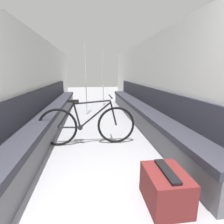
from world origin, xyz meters
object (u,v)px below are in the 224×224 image
grab_pole_far (86,81)px  luggage_bag (166,188)px  bench_seat_row_left (52,113)px  bench_seat_row_right (141,111)px  bicycle (87,125)px  grab_pole_near (103,79)px

grab_pole_far → luggage_bag: size_ratio=4.26×
bench_seat_row_left → grab_pole_far: size_ratio=2.95×
bench_seat_row_right → luggage_bag: (-0.62, -2.97, -0.13)m
bench_seat_row_right → bicycle: bench_seat_row_right is taller
bicycle → grab_pole_far: (-0.05, 2.41, 0.69)m
grab_pole_far → luggage_bag: 4.25m
bicycle → grab_pole_near: grab_pole_near is taller
bench_seat_row_left → grab_pole_near: grab_pole_near is taller
bicycle → bench_seat_row_left: bearing=119.4°
bicycle → grab_pole_near: size_ratio=0.82×
bicycle → luggage_bag: bicycle is taller
bench_seat_row_left → grab_pole_far: (0.86, 1.10, 0.75)m
bench_seat_row_right → grab_pole_far: (-1.47, 1.10, 0.75)m
bench_seat_row_right → bench_seat_row_left: bearing=180.0°
bench_seat_row_left → bench_seat_row_right: 2.33m
grab_pole_near → grab_pole_far: size_ratio=1.00×
grab_pole_far → bench_seat_row_left: bearing=-128.2°
bicycle → grab_pole_far: bearing=85.9°
bicycle → luggage_bag: (0.80, -1.66, -0.20)m
bench_seat_row_left → bench_seat_row_right: size_ratio=1.00×
bench_seat_row_right → grab_pole_near: grab_pole_near is taller
bench_seat_row_left → luggage_bag: bench_seat_row_left is taller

